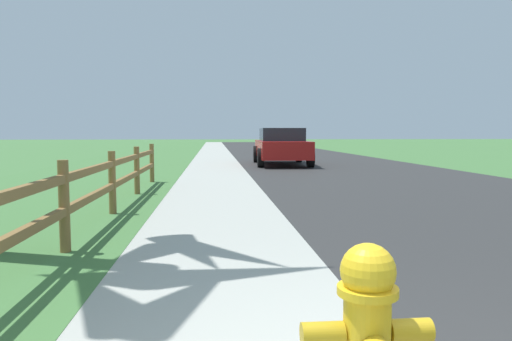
# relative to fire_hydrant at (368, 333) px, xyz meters

# --- Properties ---
(ground_plane) EXTENTS (120.00, 120.00, 0.00)m
(ground_plane) POSITION_rel_fire_hydrant_xyz_m (0.41, 24.51, -0.41)
(ground_plane) COLOR #417139
(road_asphalt) EXTENTS (7.00, 66.00, 0.01)m
(road_asphalt) POSITION_rel_fire_hydrant_xyz_m (3.91, 26.51, -0.41)
(road_asphalt) COLOR #2D2D2D
(road_asphalt) RESTS_ON ground
(curb_concrete) EXTENTS (6.00, 66.00, 0.01)m
(curb_concrete) POSITION_rel_fire_hydrant_xyz_m (-2.59, 26.51, -0.41)
(curb_concrete) COLOR #A5A79D
(curb_concrete) RESTS_ON ground
(grass_verge) EXTENTS (5.00, 66.00, 0.00)m
(grass_verge) POSITION_rel_fire_hydrant_xyz_m (-4.09, 26.51, -0.41)
(grass_verge) COLOR #417139
(grass_verge) RESTS_ON ground
(fire_hydrant) EXTENTS (0.56, 0.45, 0.79)m
(fire_hydrant) POSITION_rel_fire_hydrant_xyz_m (0.00, 0.00, 0.00)
(fire_hydrant) COLOR yellow
(fire_hydrant) RESTS_ON ground
(rail_fence) EXTENTS (0.11, 11.73, 0.97)m
(rail_fence) POSITION_rel_fire_hydrant_xyz_m (-2.18, 4.28, 0.15)
(rail_fence) COLOR brown
(rail_fence) RESTS_ON ground
(parked_suv_red) EXTENTS (2.14, 4.72, 1.42)m
(parked_suv_red) POSITION_rel_fire_hydrant_xyz_m (1.99, 16.21, 0.31)
(parked_suv_red) COLOR maroon
(parked_suv_red) RESTS_ON ground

